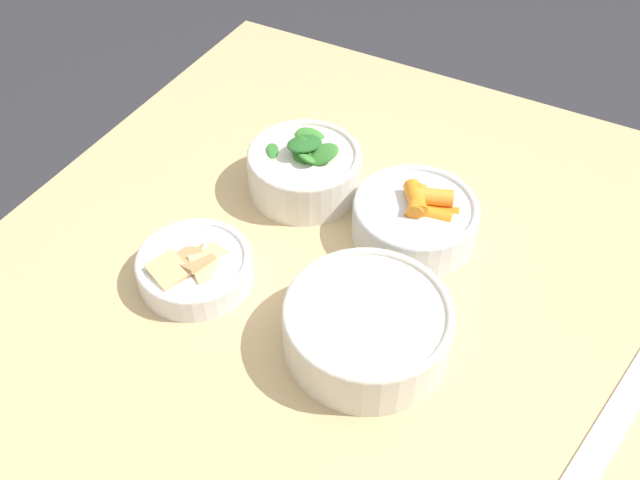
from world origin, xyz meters
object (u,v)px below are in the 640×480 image
bowl_beans_hotdog (367,328)px  ruler (620,411)px  bowl_greens (304,169)px  bowl_cookies (194,266)px  bowl_carrots (415,217)px

bowl_beans_hotdog → ruler: (-0.05, 0.26, -0.03)m
bowl_beans_hotdog → bowl_greens: bearing=-136.3°
bowl_beans_hotdog → bowl_cookies: bearing=-87.8°
bowl_greens → bowl_cookies: 0.21m
bowl_cookies → ruler: size_ratio=0.45×
bowl_carrots → bowl_beans_hotdog: 0.18m
bowl_greens → bowl_cookies: bearing=-9.8°
bowl_greens → bowl_carrots: bearing=85.7°
bowl_greens → bowl_beans_hotdog: bowl_greens is taller
bowl_cookies → bowl_greens: bearing=170.2°
bowl_greens → ruler: size_ratio=0.49×
bowl_greens → ruler: (0.15, 0.45, -0.03)m
bowl_greens → ruler: bowl_greens is taller
bowl_beans_hotdog → ruler: 0.27m
bowl_beans_hotdog → bowl_cookies: size_ratio=1.34×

